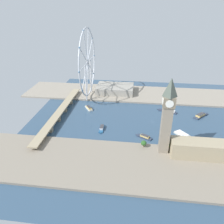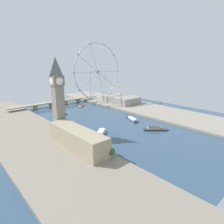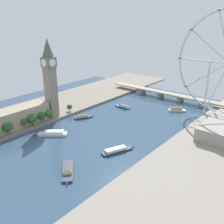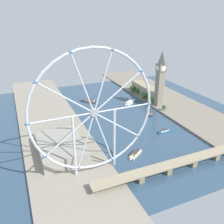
# 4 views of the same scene
# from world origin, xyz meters

# --- Properties ---
(ground_plane) EXTENTS (395.17, 395.17, 0.00)m
(ground_plane) POSITION_xyz_m (0.00, 0.00, 0.00)
(ground_plane) COLOR #334C66
(riverbank_left) EXTENTS (90.00, 520.00, 3.00)m
(riverbank_left) POSITION_xyz_m (-112.59, 0.00, 1.50)
(riverbank_left) COLOR gray
(riverbank_left) RESTS_ON ground_plane
(riverbank_right) EXTENTS (90.00, 520.00, 3.00)m
(riverbank_right) POSITION_xyz_m (112.59, 0.00, 1.50)
(riverbank_right) COLOR gray
(riverbank_right) RESTS_ON ground_plane
(clock_tower) EXTENTS (14.71, 14.71, 96.42)m
(clock_tower) POSITION_xyz_m (-80.11, -10.54, 53.07)
(clock_tower) COLOR gray
(clock_tower) RESTS_ON riverbank_left
(parliament_block) EXTENTS (22.00, 86.48, 21.05)m
(parliament_block) POSITION_xyz_m (-86.33, -61.78, 13.53)
(parliament_block) COLOR tan
(parliament_block) RESTS_ON riverbank_left
(tree_row_embankment) EXTENTS (14.36, 125.08, 13.71)m
(tree_row_embankment) POSITION_xyz_m (-74.37, -53.35, 10.89)
(tree_row_embankment) COLOR #513823
(tree_row_embankment) RESTS_ON riverbank_left
(ferris_wheel) EXTENTS (129.27, 3.20, 130.91)m
(ferris_wheel) POSITION_xyz_m (87.24, 122.81, 69.79)
(ferris_wheel) COLOR silver
(ferris_wheel) RESTS_ON riverbank_right
(riverside_hall) EXTENTS (51.88, 75.78, 14.01)m
(riverside_hall) POSITION_xyz_m (114.15, 73.44, 10.00)
(riverside_hall) COLOR gray
(riverside_hall) RESTS_ON riverbank_right
(river_bridge) EXTENTS (207.17, 13.19, 9.81)m
(river_bridge) POSITION_xyz_m (-0.00, 153.58, 7.39)
(river_bridge) COLOR tan
(river_bridge) RESTS_ON ground_plane
(tour_boat_0) EXTENTS (18.45, 36.36, 4.60)m
(tour_boat_0) POSITION_xyz_m (38.64, -28.72, 1.95)
(tour_boat_0) COLOR #2D384C
(tour_boat_0) RESTS_ON ground_plane
(tour_boat_1) EXTENTS (31.77, 27.69, 5.02)m
(tour_boat_1) POSITION_xyz_m (-39.61, -43.67, 2.14)
(tour_boat_1) COLOR beige
(tour_boat_1) RESTS_ON ground_plane
(tour_boat_2) EXTENTS (24.61, 18.67, 5.47)m
(tour_boat_2) POSITION_xyz_m (32.50, 111.66, 2.29)
(tour_boat_2) COLOR beige
(tour_boat_2) RESTS_ON ground_plane
(tour_boat_3) EXTENTS (26.22, 6.29, 4.72)m
(tour_boat_3) POSITION_xyz_m (-34.03, 76.49, 1.90)
(tour_boat_3) COLOR #235684
(tour_boat_3) RESTS_ON ground_plane
(tour_boat_4) EXTENTS (30.52, 29.72, 5.23)m
(tour_boat_4) POSITION_xyz_m (27.88, -81.95, 2.07)
(tour_boat_4) COLOR #2D384C
(tour_boat_4) RESTS_ON ground_plane
(tour_boat_5) EXTENTS (15.99, 25.09, 4.57)m
(tour_boat_5) POSITION_xyz_m (-49.35, 12.69, 1.83)
(tour_boat_5) COLOR #2D384C
(tour_boat_5) RESTS_ON ground_plane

